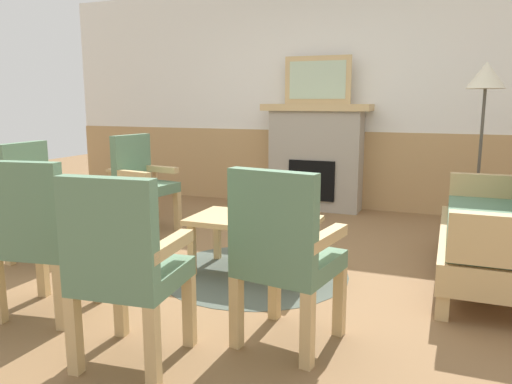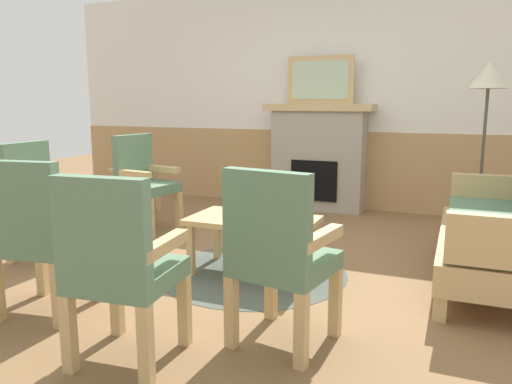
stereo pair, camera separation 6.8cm
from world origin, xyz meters
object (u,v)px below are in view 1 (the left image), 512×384
object	(u,v)px
book_on_table	(280,217)
armchair_front_left	(39,232)
armchair_by_window_left	(38,196)
armchair_corner_left	(284,251)
couch	(499,229)
coffee_table	(254,225)
side_table	(134,178)
armchair_near_fireplace	(141,179)
framed_picture	(318,80)
floor_lamp_by_couch	(485,86)
fireplace	(316,156)
armchair_front_center	(124,263)

from	to	relation	value
book_on_table	armchair_front_left	size ratio (longest dim) A/B	0.20
armchair_by_window_left	armchair_corner_left	bearing A→B (deg)	-16.47
couch	coffee_table	xyz separation A→B (m)	(-1.72, -0.49, -0.01)
side_table	armchair_near_fireplace	bearing A→B (deg)	-49.13
framed_picture	armchair_front_left	xyz separation A→B (m)	(-0.75, -3.65, -1.02)
armchair_by_window_left	floor_lamp_by_couch	xyz separation A→B (m)	(3.42, 2.16, 0.91)
armchair_front_left	side_table	size ratio (longest dim) A/B	1.78
fireplace	armchair_front_left	distance (m)	3.73
armchair_corner_left	floor_lamp_by_couch	xyz separation A→B (m)	(1.05, 2.86, 0.91)
book_on_table	armchair_near_fireplace	world-z (taller)	armchair_near_fireplace
coffee_table	armchair_by_window_left	distance (m)	1.83
fireplace	book_on_table	size ratio (longest dim) A/B	6.63
coffee_table	armchair_near_fireplace	bearing A→B (deg)	153.14
coffee_table	armchair_front_center	world-z (taller)	armchair_front_center
floor_lamp_by_couch	coffee_table	bearing A→B (deg)	-131.48
framed_picture	armchair_front_left	bearing A→B (deg)	-101.62
framed_picture	couch	xyz separation A→B (m)	(1.89, -1.96, -1.16)
book_on_table	armchair_by_window_left	bearing A→B (deg)	-169.96
couch	coffee_table	size ratio (longest dim) A/B	1.88
armchair_front_left	armchair_front_center	bearing A→B (deg)	-19.92
armchair_front_left	floor_lamp_by_couch	bearing A→B (deg)	50.04
framed_picture	armchair_by_window_left	distance (m)	3.38
armchair_front_center	couch	bearing A→B (deg)	47.76
couch	book_on_table	bearing A→B (deg)	-163.08
couch	armchair_by_window_left	xyz separation A→B (m)	(-3.52, -0.82, 0.14)
armchair_by_window_left	fireplace	bearing A→B (deg)	59.62
armchair_front_center	side_table	bearing A→B (deg)	124.44
armchair_near_fireplace	side_table	distance (m)	0.82
book_on_table	floor_lamp_by_couch	world-z (taller)	floor_lamp_by_couch
couch	armchair_near_fireplace	world-z (taller)	same
armchair_by_window_left	armchair_front_center	bearing A→B (deg)	-34.49
couch	floor_lamp_by_couch	bearing A→B (deg)	94.15
coffee_table	armchair_by_window_left	size ratio (longest dim) A/B	0.98
coffee_table	book_on_table	distance (m)	0.21
coffee_table	book_on_table	world-z (taller)	book_on_table
fireplace	side_table	distance (m)	2.19
fireplace	armchair_by_window_left	size ratio (longest dim) A/B	1.33
side_table	couch	bearing A→B (deg)	-13.28
framed_picture	armchair_corner_left	distance (m)	3.70
couch	book_on_table	distance (m)	1.60
armchair_by_window_left	side_table	size ratio (longest dim) A/B	1.78
floor_lamp_by_couch	book_on_table	bearing A→B (deg)	-128.28
armchair_front_center	armchair_front_left	bearing A→B (deg)	160.08
couch	floor_lamp_by_couch	xyz separation A→B (m)	(-0.10, 1.34, 1.05)
couch	armchair_front_center	xyz separation A→B (m)	(-1.81, -1.99, 0.14)
armchair_corner_left	couch	bearing A→B (deg)	52.84
coffee_table	armchair_front_left	xyz separation A→B (m)	(-0.92, -1.20, 0.15)
fireplace	armchair_front_center	size ratio (longest dim) A/B	1.33
armchair_by_window_left	armchair_front_left	size ratio (longest dim) A/B	1.00
framed_picture	side_table	bearing A→B (deg)	-150.60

